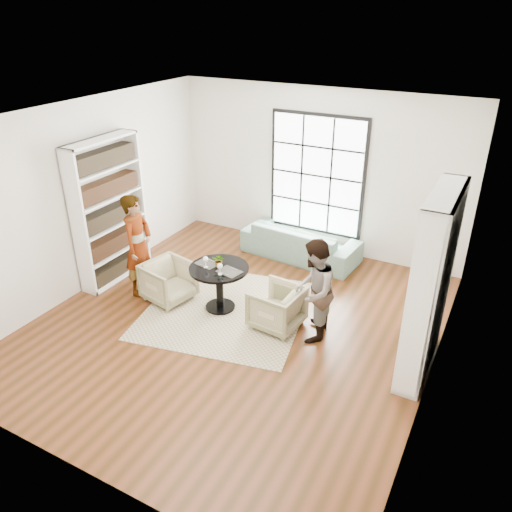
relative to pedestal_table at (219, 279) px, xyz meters
The scene contains 16 objects.
ground 0.73m from the pedestal_table, 29.33° to the right, with size 6.00×6.00×0.00m, color #602E16.
room_shell 0.90m from the pedestal_table, 33.98° to the left, with size 6.00×6.01×6.00m.
rug 0.53m from the pedestal_table, ahead, with size 2.37×2.37×0.01m, color tan.
pedestal_table is the anchor object (origin of this frame).
sofa 2.25m from the pedestal_table, 79.89° to the left, with size 2.15×0.84×0.63m, color slate.
armchair_left 0.89m from the pedestal_table, 169.96° to the right, with size 0.69×0.71×0.64m, color tan.
armchair_right 1.00m from the pedestal_table, ahead, with size 0.67×0.69×0.63m, color tan.
person_left 1.45m from the pedestal_table, behind, with size 0.61×0.40×1.67m, color gray.
person_right 1.54m from the pedestal_table, ahead, with size 0.73×0.57×1.50m, color gray.
placemat_left 0.29m from the pedestal_table, behind, with size 0.34×0.26×0.01m, color #292623.
placemat_right 0.29m from the pedestal_table, 12.73° to the right, with size 0.34×0.26×0.01m, color #292623.
cutlery_left 0.30m from the pedestal_table, behind, with size 0.14×0.22×0.01m, color #BBBBC0, non-canonical shape.
cutlery_right 0.30m from the pedestal_table, 12.73° to the right, with size 0.14×0.22×0.01m, color #BBBBC0, non-canonical shape.
wine_glass_left 0.38m from the pedestal_table, 151.73° to the right, with size 0.08×0.08×0.18m.
wine_glass_right 0.39m from the pedestal_table, 52.95° to the right, with size 0.08×0.08×0.18m.
flower_centerpiece 0.30m from the pedestal_table, 113.46° to the left, with size 0.18×0.16×0.20m, color gray.
Camera 1 is at (3.14, -5.29, 4.26)m, focal length 35.00 mm.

